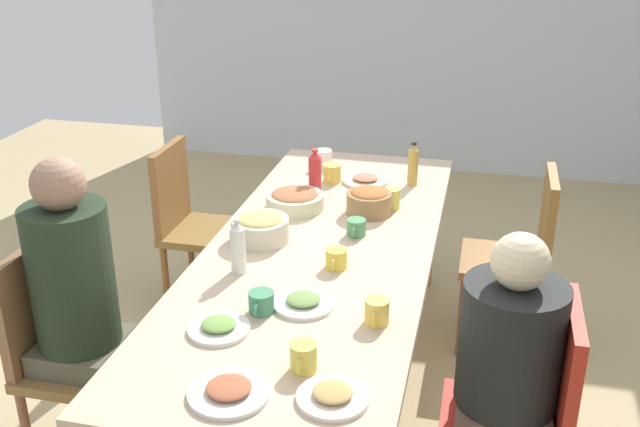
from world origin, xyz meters
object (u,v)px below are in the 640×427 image
Objects in this scene: plate_4 at (219,327)px; cup_6 at (336,259)px; bottle_0 at (315,174)px; bowl_0 at (295,199)px; cup_4 at (261,303)px; bottle_1 at (238,247)px; chair_0 at (521,250)px; cup_1 at (332,173)px; chair_1 at (528,412)px; chair_2 at (191,218)px; plate_0 at (365,180)px; plate_3 at (229,391)px; person_1 at (505,362)px; cup_3 at (392,199)px; plate_1 at (333,396)px; cup_7 at (323,159)px; bowl_1 at (260,227)px; bottle_2 at (413,165)px; cup_5 at (356,228)px; plate_2 at (303,302)px; chair_3 at (63,346)px; person_3 at (77,294)px; bowl_2 at (369,201)px; cup_2 at (377,312)px; dining_table at (320,261)px; cup_0 at (303,357)px.

cup_6 reaches higher than plate_4.
bowl_0 is at bearing -18.98° from bottle_0.
bottle_1 is at bearing -146.97° from cup_4.
chair_0 reaches higher than cup_1.
chair_1 is 3.76× the size of bottle_0.
plate_0 is at bearing 100.88° from chair_2.
person_1 is at bearing 117.45° from plate_3.
cup_1 is at bearing -129.14° from cup_3.
bottle_1 is (0.90, -1.09, 0.32)m from chair_0.
cup_7 is at bearing -166.27° from plate_1.
chair_2 is 0.77m from cup_7.
cup_1 is (-0.75, 0.14, -0.01)m from bowl_1.
bottle_2 reaches higher than cup_7.
plate_1 is (0.36, -0.57, 0.23)m from chair_1.
bowl_0 is at bearing -150.22° from cup_6.
plate_4 is at bearing -19.10° from cup_3.
chair_0 is 0.89m from cup_5.
cup_1 is (-1.38, -0.96, 0.26)m from chair_1.
chair_3 is at bearing -81.13° from plate_2.
plate_4 is at bearing 9.98° from bottle_1.
bottle_0 reaches higher than cup_6.
chair_2 reaches higher than plate_3.
plate_2 is at bearing 98.87° from chair_3.
bottle_0 is (-1.25, 0.03, 0.10)m from plate_4.
person_1 is 1.38m from bowl_0.
chair_1 is 1.08m from cup_5.
bottle_2 reaches higher than cup_1.
chair_3 is 1.68m from plate_0.
chair_2 is 3.33× the size of bowl_0.
cup_4 is at bearing 95.25° from person_3.
bowl_2 reaches higher than cup_3.
plate_2 is 0.82× the size of bowl_0.
person_3 is at bearing -56.37° from bottle_1.
chair_2 is at bearing -127.84° from person_1.
bottle_1 is at bearing -113.30° from cup_2.
dining_table is 20.72× the size of cup_2.
bowl_0 is (-1.00, 0.54, 0.02)m from person_3.
chair_0 is 1.23m from chair_1.
plate_3 is at bearing -46.42° from cup_0.
bottle_2 is (-1.66, 0.14, 0.06)m from cup_0.
cup_7 is 0.52m from bottle_2.
plate_1 is 1.45m from cup_3.
bowl_0 is (0.24, 0.63, 0.26)m from chair_2.
person_3 is at bearing -48.79° from cup_5.
person_3 is (0.00, -1.59, 0.23)m from chair_1.
plate_3 is 0.35m from plate_4.
bottle_1 is at bearing -3.84° from bowl_0.
person_1 reaches higher than plate_0.
bowl_2 reaches higher than plate_0.
cup_3 is at bearing -178.56° from plate_1.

